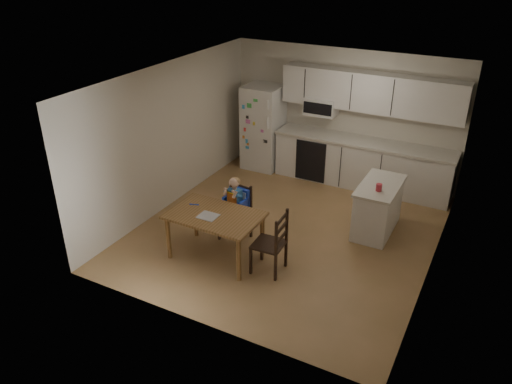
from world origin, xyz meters
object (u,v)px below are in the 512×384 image
object	(u,v)px
refrigerator	(263,127)
kitchen_island	(378,208)
dining_table	(215,220)
red_cup	(379,187)
chair_side	(275,240)
chair_booster	(236,202)

from	to	relation	value
refrigerator	kitchen_island	size ratio (longest dim) A/B	1.51
dining_table	red_cup	bearing A→B (deg)	39.92
refrigerator	chair_side	distance (m)	3.76
chair_side	dining_table	bearing A→B (deg)	-89.28
dining_table	chair_booster	size ratio (longest dim) A/B	1.27
refrigerator	dining_table	bearing A→B (deg)	-74.69
chair_side	refrigerator	bearing A→B (deg)	-152.96
kitchen_island	red_cup	distance (m)	0.52
kitchen_island	red_cup	xyz separation A→B (m)	(0.03, -0.23, 0.47)
kitchen_island	dining_table	bearing A→B (deg)	-135.84
refrigerator	dining_table	world-z (taller)	refrigerator
kitchen_island	chair_side	xyz separation A→B (m)	(-0.96, -1.80, 0.12)
refrigerator	kitchen_island	xyz separation A→B (m)	(2.81, -1.46, -0.43)
refrigerator	chair_booster	bearing A→B (deg)	-71.30
kitchen_island	chair_side	world-z (taller)	chair_side
chair_booster	chair_side	size ratio (longest dim) A/B	1.11
kitchen_island	chair_side	bearing A→B (deg)	-118.13
red_cup	kitchen_island	bearing A→B (deg)	97.48
refrigerator	dining_table	distance (m)	3.44
red_cup	chair_booster	bearing A→B (deg)	-152.47
kitchen_island	chair_booster	bearing A→B (deg)	-146.93
red_cup	chair_side	size ratio (longest dim) A/B	0.12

